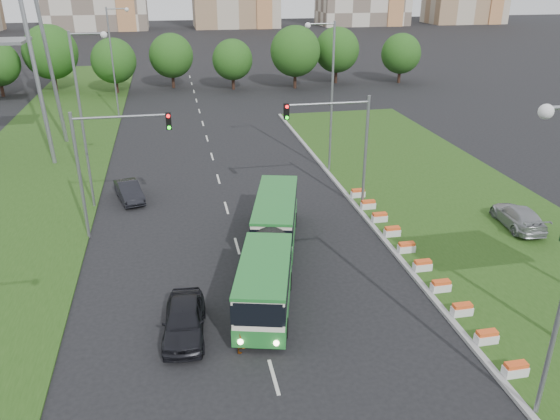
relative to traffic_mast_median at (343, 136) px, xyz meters
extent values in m
plane|color=black|center=(-4.78, -10.00, -5.35)|extent=(360.00, 360.00, 0.00)
cube|color=#214413|center=(8.22, -2.00, -5.27)|extent=(14.00, 60.00, 0.15)
cube|color=gray|center=(1.27, -2.00, -5.26)|extent=(0.30, 60.00, 0.18)
cube|color=#214413|center=(-22.78, 15.00, -5.30)|extent=(12.00, 110.00, 0.10)
cylinder|color=gray|center=(1.62, 0.00, -1.35)|extent=(0.20, 0.20, 8.00)
cylinder|color=gray|center=(-1.13, 0.00, 2.25)|extent=(5.50, 0.14, 0.14)
cube|color=black|center=(-3.88, 0.00, 1.85)|extent=(0.32, 0.32, 1.00)
cylinder|color=gray|center=(-16.78, -1.00, -1.35)|extent=(0.20, 0.20, 8.00)
cylinder|color=gray|center=(-14.03, -1.00, 2.25)|extent=(5.50, 0.14, 0.14)
cube|color=black|center=(-11.28, -1.00, 1.85)|extent=(0.32, 0.32, 1.00)
cube|color=silver|center=(-6.41, -11.55, -3.75)|extent=(2.29, 6.31, 2.47)
cube|color=silver|center=(-6.41, -3.47, -3.75)|extent=(2.29, 7.68, 2.47)
cylinder|color=black|center=(-6.41, -7.85, -3.80)|extent=(2.29, 1.14, 2.29)
cube|color=#20702B|center=(-6.41, -11.55, -4.57)|extent=(2.36, 6.35, 0.87)
cube|color=#20702B|center=(-6.41, -3.47, -4.57)|extent=(2.36, 7.72, 0.87)
cube|color=black|center=(-6.41, -11.55, -3.34)|extent=(2.36, 6.35, 0.96)
cube|color=black|center=(-6.41, -3.47, -3.34)|extent=(2.36, 7.72, 0.96)
imported|color=black|center=(-11.25, -12.34, -4.56)|extent=(2.27, 4.79, 1.58)
imported|color=black|center=(-14.56, 4.85, -4.66)|extent=(2.50, 4.43, 1.38)
imported|color=#93969B|center=(10.40, -5.11, -4.49)|extent=(2.49, 5.05, 1.41)
imported|color=gray|center=(-8.95, -14.03, -4.45)|extent=(0.46, 0.68, 1.81)
cube|color=orange|center=(-8.61, -13.73, -5.01)|extent=(0.40, 0.34, 0.68)
cylinder|color=black|center=(-8.61, -13.90, -5.27)|extent=(0.05, 0.16, 0.16)
camera|label=1|loc=(-11.05, -33.58, 10.00)|focal=35.00mm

